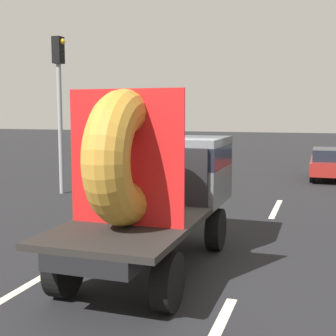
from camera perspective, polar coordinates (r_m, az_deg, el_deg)
ground_plane at (r=8.69m, az=0.35°, el=-12.30°), size 120.00×120.00×0.00m
flatbed_truck at (r=8.70m, az=-1.07°, el=-1.33°), size 2.02×5.05×3.22m
distant_sedan at (r=21.02m, az=19.54°, el=0.61°), size 1.73×4.03×1.31m
traffic_light at (r=16.61m, az=-13.25°, el=9.14°), size 0.42×0.36×5.42m
lane_dash_left_near at (r=7.99m, az=-18.29°, el=-14.37°), size 0.16×2.91×0.01m
lane_dash_left_far at (r=15.09m, az=0.58°, el=-4.01°), size 0.16×2.04×0.01m
lane_dash_right_far at (r=14.19m, az=13.18°, el=-4.90°), size 0.16×2.78×0.01m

